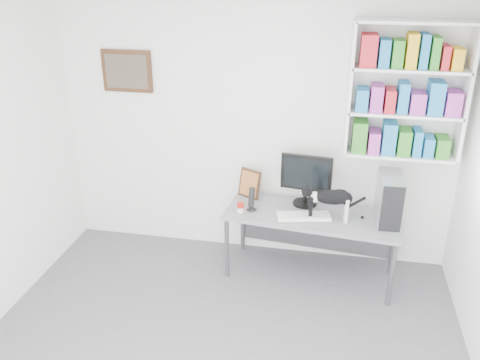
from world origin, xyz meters
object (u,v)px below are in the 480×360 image
Objects in this scene: pc_tower at (389,198)px; soup_can at (240,207)px; bookshelf at (407,91)px; keyboard at (304,216)px; monitor at (306,180)px; leaning_print at (250,183)px; desk at (311,245)px; cat at (330,205)px; speaker at (252,199)px.

pc_tower is 1.39m from soup_can.
keyboard is (-0.83, -0.39, -1.14)m from bookshelf.
monitor is 0.59m from leaning_print.
leaning_print is at bearing 85.93° from soup_can.
monitor reaches higher than desk.
pc_tower is (0.78, -0.19, -0.04)m from monitor.
pc_tower is 0.54m from cat.
bookshelf reaches higher than desk.
leaning_print is (-1.35, 0.26, -0.07)m from pc_tower.
monitor is 1.00× the size of cat.
speaker is 0.80× the size of leaning_print.
keyboard is at bearing -174.21° from pc_tower.
speaker reaches higher than desk.
speaker is (-0.59, -0.03, 0.46)m from desk.
pc_tower is at bearing 8.06° from cat.
cat reaches higher than speaker.
pc_tower reaches higher than speaker.
monitor is at bearing 25.65° from soup_can.
bookshelf is 1.86m from soup_can.
pc_tower reaches higher than leaning_print.
bookshelf is 0.75× the size of desk.
keyboard is 2.07× the size of speaker.
desk is at bearing 5.15° from leaning_print.
bookshelf is at bearing 29.24° from cat.
pc_tower is at bearing -4.21° from keyboard.
bookshelf is 2.76× the size of pc_tower.
pc_tower is 0.84× the size of cat.
keyboard is 0.61m from soup_can.
bookshelf is 1.73m from speaker.
desk is 3.10× the size of cat.
pc_tower reaches higher than keyboard.
bookshelf is at bearing 26.55° from speaker.
leaning_print is at bearing 135.54° from keyboard.
desk is at bearing 39.52° from keyboard.
pc_tower is 1.28m from speaker.
leaning_print is at bearing 179.36° from monitor.
bookshelf reaches higher than cat.
keyboard is 5.15× the size of soup_can.
keyboard is 0.70m from leaning_print.
leaning_print is at bearing 163.95° from desk.
pc_tower is at bearing -103.67° from bookshelf.
cat is (0.85, -0.01, 0.12)m from soup_can.
monitor is at bearing 79.92° from keyboard.
cat is (-0.60, -0.39, -1.00)m from bookshelf.
leaning_print reaches higher than soup_can.
leaning_print is at bearing -179.27° from bookshelf.
leaning_print is 0.38m from soup_can.
bookshelf is 1.74m from leaning_print.
soup_can is at bearing -66.98° from leaning_print.
desk is at bearing 16.15° from speaker.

